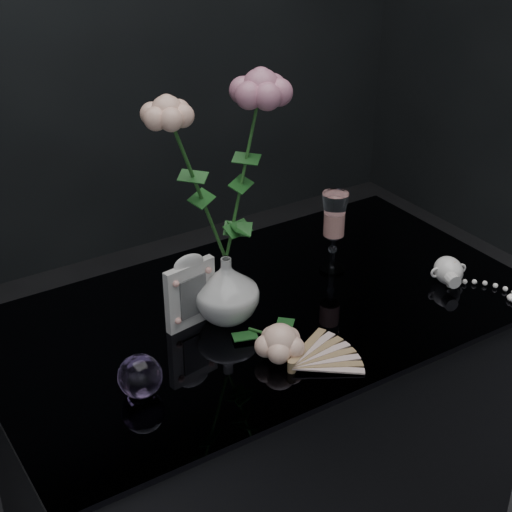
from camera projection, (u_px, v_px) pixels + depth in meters
table at (263, 457)px, 1.69m from camera, size 1.05×0.58×0.76m
vase at (227, 289)px, 1.45m from camera, size 0.12×0.12×0.13m
wine_glass at (334, 233)px, 1.60m from camera, size 0.06×0.06×0.17m
picture_frame at (190, 290)px, 1.43m from camera, size 0.12×0.10×0.15m
paperweight at (140, 376)px, 1.26m from camera, size 0.08×0.08×0.07m
paper_fan at (292, 365)px, 1.33m from camera, size 0.28×0.23×0.03m
loose_rose at (280, 342)px, 1.35m from camera, size 0.19×0.22×0.07m
pearl_jar at (449, 269)px, 1.58m from camera, size 0.24×0.25×0.06m
roses at (224, 161)px, 1.33m from camera, size 0.28×0.13×0.39m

